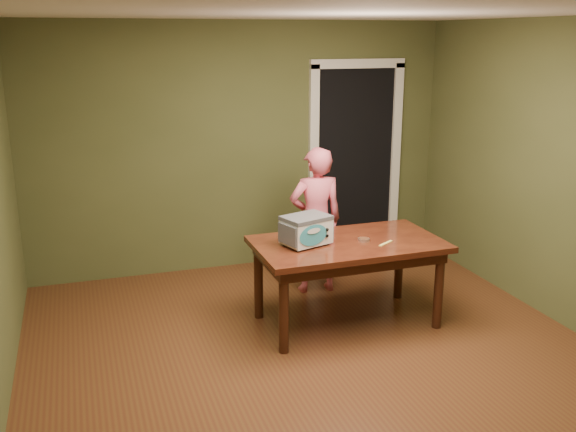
{
  "coord_description": "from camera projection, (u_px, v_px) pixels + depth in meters",
  "views": [
    {
      "loc": [
        -1.66,
        -4.02,
        2.45
      ],
      "look_at": [
        0.01,
        1.0,
        0.95
      ],
      "focal_mm": 40.0,
      "sensor_mm": 36.0,
      "label": 1
    }
  ],
  "objects": [
    {
      "name": "doorway",
      "position": [
        344.0,
        158.0,
        7.49
      ],
      "size": [
        1.1,
        0.66,
        2.25
      ],
      "color": "black",
      "rests_on": "ground"
    },
    {
      "name": "room_shell",
      "position": [
        332.0,
        148.0,
        4.38
      ],
      "size": [
        4.52,
        5.02,
        2.61
      ],
      "color": "#4F542D",
      "rests_on": "ground"
    },
    {
      "name": "baking_pan",
      "position": [
        364.0,
        239.0,
        5.49
      ],
      "size": [
        0.1,
        0.1,
        0.02
      ],
      "color": "silver",
      "rests_on": "dining_table"
    },
    {
      "name": "dining_table",
      "position": [
        348.0,
        252.0,
        5.5
      ],
      "size": [
        1.61,
        0.92,
        0.75
      ],
      "rotation": [
        0.0,
        0.0,
        0.01
      ],
      "color": "#35140C",
      "rests_on": "floor"
    },
    {
      "name": "floor",
      "position": [
        328.0,
        371.0,
        4.84
      ],
      "size": [
        5.0,
        5.0,
        0.0
      ],
      "primitive_type": "plane",
      "color": "#593319",
      "rests_on": "ground"
    },
    {
      "name": "spatula",
      "position": [
        386.0,
        243.0,
        5.41
      ],
      "size": [
        0.17,
        0.11,
        0.01
      ],
      "primitive_type": "cube",
      "rotation": [
        0.0,
        0.0,
        0.55
      ],
      "color": "#E9D765",
      "rests_on": "dining_table"
    },
    {
      "name": "toy_oven",
      "position": [
        306.0,
        229.0,
        5.35
      ],
      "size": [
        0.46,
        0.38,
        0.25
      ],
      "rotation": [
        0.0,
        0.0,
        0.32
      ],
      "color": "#4C4F54",
      "rests_on": "dining_table"
    },
    {
      "name": "child",
      "position": [
        316.0,
        220.0,
        6.2
      ],
      "size": [
        0.55,
        0.38,
        1.44
      ],
      "primitive_type": "imported",
      "rotation": [
        0.0,
        0.0,
        3.07
      ],
      "color": "#E65E75",
      "rests_on": "floor"
    }
  ]
}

